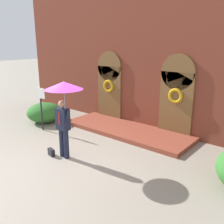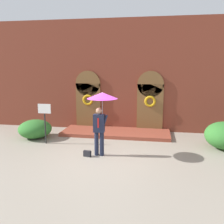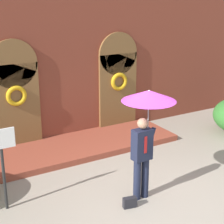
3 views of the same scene
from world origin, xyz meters
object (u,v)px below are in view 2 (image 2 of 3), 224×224
Objects in this scene: handbag at (87,154)px; sign_post at (45,117)px; shrub_left at (35,129)px; person_with_umbrella at (101,105)px.

handbag is 2.72m from sign_post.
shrub_left is (-3.03, 1.94, 0.31)m from handbag.
sign_post is at bearing -40.26° from shrub_left.
person_with_umbrella is 1.56× the size of shrub_left.
handbag is (-0.51, -0.20, -1.80)m from person_with_umbrella.
person_with_umbrella is 4.21m from shrub_left.
shrub_left is (-0.85, 0.72, -0.74)m from sign_post.
handbag is 0.16× the size of sign_post.
sign_post is at bearing 162.03° from handbag.
shrub_left reaches higher than handbag.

